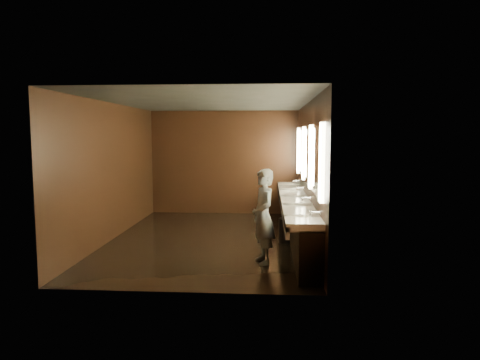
# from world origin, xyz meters

# --- Properties ---
(floor) EXTENTS (6.00, 6.00, 0.00)m
(floor) POSITION_xyz_m (0.00, 0.00, 0.00)
(floor) COLOR black
(floor) RESTS_ON ground
(ceiling) EXTENTS (4.00, 6.00, 0.02)m
(ceiling) POSITION_xyz_m (0.00, 0.00, 2.80)
(ceiling) COLOR #2D2D2B
(ceiling) RESTS_ON wall_back
(wall_back) EXTENTS (4.00, 0.02, 2.80)m
(wall_back) POSITION_xyz_m (0.00, 3.00, 1.40)
(wall_back) COLOR black
(wall_back) RESTS_ON floor
(wall_front) EXTENTS (4.00, 0.02, 2.80)m
(wall_front) POSITION_xyz_m (0.00, -3.00, 1.40)
(wall_front) COLOR black
(wall_front) RESTS_ON floor
(wall_left) EXTENTS (0.02, 6.00, 2.80)m
(wall_left) POSITION_xyz_m (-2.00, 0.00, 1.40)
(wall_left) COLOR black
(wall_left) RESTS_ON floor
(wall_right) EXTENTS (0.02, 6.00, 2.80)m
(wall_right) POSITION_xyz_m (2.00, 0.00, 1.40)
(wall_right) COLOR black
(wall_right) RESTS_ON floor
(sink_counter) EXTENTS (0.55, 5.40, 1.01)m
(sink_counter) POSITION_xyz_m (1.79, 0.00, 0.50)
(sink_counter) COLOR black
(sink_counter) RESTS_ON floor
(mirror_band) EXTENTS (0.06, 5.03, 1.15)m
(mirror_band) POSITION_xyz_m (1.98, -0.00, 1.75)
(mirror_band) COLOR #FDF4BE
(mirror_band) RESTS_ON wall_right
(person) EXTENTS (0.54, 0.67, 1.59)m
(person) POSITION_xyz_m (1.13, -1.56, 0.79)
(person) COLOR #85ABC6
(person) RESTS_ON floor
(trash_bin) EXTENTS (0.37, 0.37, 0.49)m
(trash_bin) POSITION_xyz_m (1.58, -0.19, 0.25)
(trash_bin) COLOR black
(trash_bin) RESTS_ON floor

